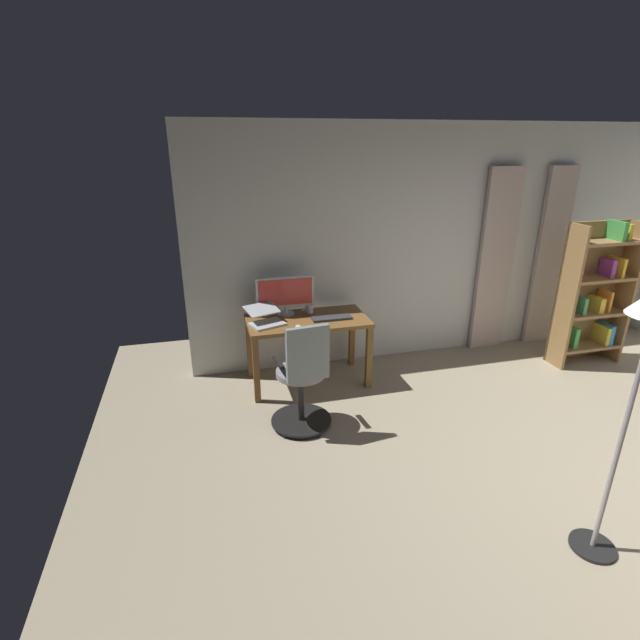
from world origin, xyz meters
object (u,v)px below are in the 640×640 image
at_px(desk, 308,328).
at_px(laptop, 265,319).
at_px(bookshelf, 593,294).
at_px(computer_monitor, 285,293).
at_px(mug_coffee, 309,309).
at_px(computer_keyboard, 332,318).
at_px(computer_mouse, 298,327).
at_px(office_chair, 303,380).

height_order(desk, laptop, laptop).
bearing_deg(bookshelf, computer_monitor, -7.92).
xyz_separation_m(desk, mug_coffee, (-0.06, -0.19, 0.15)).
bearing_deg(computer_monitor, mug_coffee, 175.31).
height_order(computer_keyboard, mug_coffee, mug_coffee).
relative_size(desk, computer_mouse, 12.57).
bearing_deg(office_chair, bookshelf, 2.61).
bearing_deg(bookshelf, laptop, -3.83).
distance_m(desk, laptop, 0.47).
bearing_deg(office_chair, laptop, 97.08).
bearing_deg(laptop, bookshelf, 157.05).
bearing_deg(desk, mug_coffee, -108.07).
distance_m(office_chair, computer_mouse, 0.67).
relative_size(office_chair, mug_coffee, 8.33).
relative_size(office_chair, computer_monitor, 1.69).
bearing_deg(computer_mouse, mug_coffee, -115.79).
bearing_deg(computer_monitor, computer_keyboard, 147.08).
distance_m(desk, computer_mouse, 0.32).
bearing_deg(computer_keyboard, laptop, -3.72).
xyz_separation_m(office_chair, computer_mouse, (-0.09, -0.61, 0.26)).
bearing_deg(desk, office_chair, 74.19).
relative_size(desk, mug_coffee, 9.98).
height_order(desk, computer_mouse, computer_mouse).
height_order(computer_monitor, computer_mouse, computer_monitor).
xyz_separation_m(desk, laptop, (0.44, 0.03, 0.16)).
bearing_deg(laptop, desk, 164.42).
distance_m(desk, office_chair, 0.90).
height_order(laptop, bookshelf, bookshelf).
xyz_separation_m(desk, computer_monitor, (0.19, -0.21, 0.34)).
bearing_deg(mug_coffee, computer_keyboard, 124.94).
relative_size(computer_keyboard, mug_coffee, 3.30).
relative_size(office_chair, computer_mouse, 10.48).
bearing_deg(mug_coffee, bookshelf, 171.83).
xyz_separation_m(computer_mouse, mug_coffee, (-0.21, -0.44, 0.03)).
xyz_separation_m(office_chair, mug_coffee, (-0.30, -1.04, 0.29)).
height_order(computer_monitor, computer_keyboard, computer_monitor).
xyz_separation_m(computer_monitor, mug_coffee, (-0.25, 0.02, -0.19)).
height_order(desk, computer_keyboard, computer_keyboard).
bearing_deg(office_chair, desk, 67.54).
bearing_deg(computer_mouse, laptop, -36.90).
relative_size(desk, computer_keyboard, 3.02).
bearing_deg(bookshelf, mug_coffee, -8.17).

